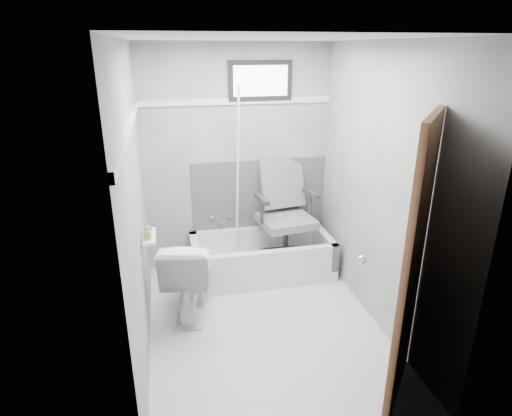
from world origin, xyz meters
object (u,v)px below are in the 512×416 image
object	(u,v)px
bathtub	(262,256)
door	(479,291)
soap_bottle_a	(147,233)
office_chair	(286,213)
soap_bottle_b	(148,227)
toilet	(189,275)

from	to	relation	value
bathtub	door	size ratio (longest dim) A/B	0.75
door	soap_bottle_a	xyz separation A→B (m)	(-1.92, 1.35, -0.03)
office_chair	soap_bottle_a	size ratio (longest dim) A/B	9.76
office_chair	door	distance (m)	2.32
soap_bottle_a	soap_bottle_b	distance (m)	0.14
door	soap_bottle_b	bearing A→B (deg)	142.13
toilet	office_chair	bearing A→B (deg)	-140.40
bathtub	soap_bottle_b	distance (m)	1.53
soap_bottle_a	soap_bottle_b	world-z (taller)	soap_bottle_a
office_chair	soap_bottle_a	bearing A→B (deg)	-156.17
soap_bottle_a	bathtub	bearing A→B (deg)	37.13
toilet	soap_bottle_b	bearing A→B (deg)	38.33
bathtub	door	distance (m)	2.48
office_chair	soap_bottle_a	xyz separation A→B (m)	(-1.41, -0.89, 0.29)
soap_bottle_b	bathtub	bearing A→B (deg)	32.35
bathtub	office_chair	world-z (taller)	office_chair
office_chair	door	world-z (taller)	door
office_chair	soap_bottle_b	xyz separation A→B (m)	(-1.41, -0.75, 0.28)
bathtub	toilet	xyz separation A→B (m)	(-0.81, -0.55, 0.17)
office_chair	soap_bottle_b	world-z (taller)	office_chair
toilet	door	bearing A→B (deg)	145.37
toilet	soap_bottle_b	size ratio (longest dim) A/B	8.80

